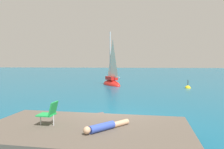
% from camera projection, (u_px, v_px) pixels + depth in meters
% --- Properties ---
extents(ground_plane, '(160.00, 160.00, 0.00)m').
position_uv_depth(ground_plane, '(114.00, 122.00, 9.93)').
color(ground_plane, '#0F5675').
extents(shore_ledge, '(7.00, 4.25, 0.65)m').
position_uv_depth(shore_ledge, '(86.00, 136.00, 7.07)').
color(shore_ledge, brown).
rests_on(shore_ledge, ground).
extents(boulder_seaward, '(1.32, 1.52, 0.88)m').
position_uv_depth(boulder_seaward, '(97.00, 125.00, 9.35)').
color(boulder_seaward, '#504242').
rests_on(boulder_seaward, ground).
extents(boulder_inland, '(1.08, 1.01, 0.62)m').
position_uv_depth(boulder_inland, '(36.00, 128.00, 9.02)').
color(boulder_inland, '#4E4546').
rests_on(boulder_inland, ground).
extents(sailboat_near, '(2.95, 3.64, 6.76)m').
position_uv_depth(sailboat_near, '(112.00, 82.00, 24.90)').
color(sailboat_near, red).
rests_on(sailboat_near, ground).
extents(person_sunbather, '(1.31, 1.37, 0.25)m').
position_uv_depth(person_sunbather, '(105.00, 126.00, 6.68)').
color(person_sunbather, '#334CB2').
rests_on(person_sunbather, shore_ledge).
extents(beach_chair, '(0.64, 0.54, 0.80)m').
position_uv_depth(beach_chair, '(49.00, 112.00, 7.16)').
color(beach_chair, green).
rests_on(beach_chair, shore_ledge).
extents(marker_buoy, '(0.56, 0.56, 1.13)m').
position_uv_depth(marker_buoy, '(188.00, 88.00, 22.16)').
color(marker_buoy, yellow).
rests_on(marker_buoy, ground).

